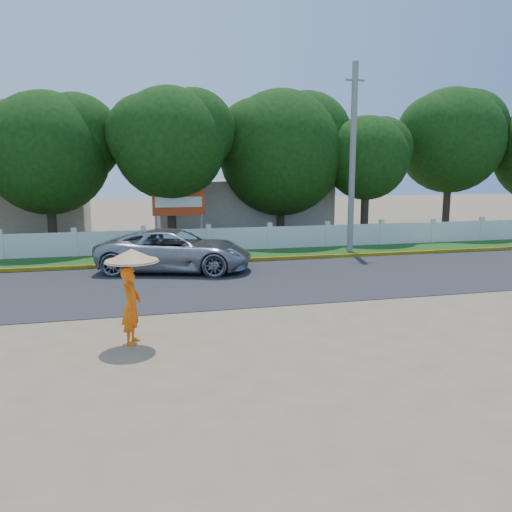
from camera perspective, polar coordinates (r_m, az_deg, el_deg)
The scene contains 12 objects.
ground at distance 13.08m, azimuth 2.16°, elevation -7.06°, with size 120.00×120.00×0.00m, color #9E8460.
road at distance 17.30m, azimuth -2.02°, elevation -2.86°, with size 60.00×7.00×0.02m, color #38383A.
grass_verge at distance 22.37m, azimuth -4.85°, elevation -0.01°, with size 60.00×3.50×0.03m, color #2D601E.
curb at distance 20.71m, azimuth -4.09°, elevation -0.60°, with size 40.00×0.18×0.16m, color yellow.
fence at distance 23.70m, azimuth -5.44°, elevation 1.83°, with size 40.00×0.10×1.10m, color silver.
building_near at distance 30.80m, azimuth -1.86°, elevation 5.63°, with size 10.00×6.00×3.20m, color #B7AD99.
building_far at distance 31.78m, azimuth -25.92°, elevation 4.43°, with size 8.00×5.00×2.80m, color #B7AD99.
utility_pole at distance 23.68m, azimuth 10.98°, elevation 10.77°, with size 0.28×0.28×8.58m, color gray.
vehicle at distance 19.15m, azimuth -9.22°, elevation 0.64°, with size 2.66×5.76×1.60m, color #9C9EA3.
monk_with_parasol at distance 11.18m, azimuth -14.04°, elevation -2.94°, with size 1.16×1.16×2.12m.
billboard at distance 24.48m, azimuth -8.83°, elevation 5.75°, with size 2.50×0.13×2.95m.
tree_row at distance 27.92m, azimuth 5.66°, elevation 11.86°, with size 39.72×8.09×8.74m.
Camera 1 is at (-3.53, -12.02, 3.76)m, focal length 35.00 mm.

